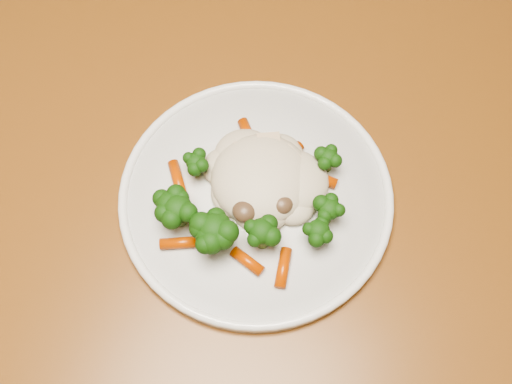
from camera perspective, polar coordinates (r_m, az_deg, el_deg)
dining_table at (r=0.80m, az=7.82°, el=-5.98°), size 1.25×0.91×0.75m
plate at (r=0.70m, az=0.00°, el=-0.49°), size 0.30×0.30×0.01m
meal at (r=0.67m, az=-0.87°, el=-0.38°), size 0.20×0.18×0.05m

